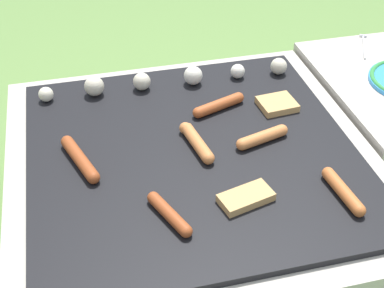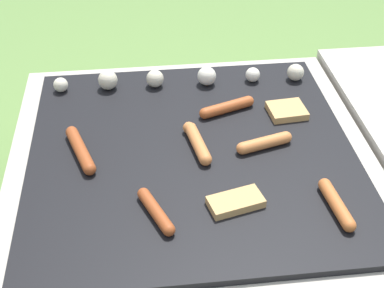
# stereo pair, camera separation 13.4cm
# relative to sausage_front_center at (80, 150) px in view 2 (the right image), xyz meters

# --- Properties ---
(ground_plane) EXTENTS (14.00, 14.00, 0.00)m
(ground_plane) POSITION_rel_sausage_front_center_xyz_m (0.28, -0.01, -0.40)
(ground_plane) COLOR #608442
(grill) EXTENTS (0.93, 0.93, 0.38)m
(grill) POSITION_rel_sausage_front_center_xyz_m (0.28, -0.01, -0.21)
(grill) COLOR #B2AA9E
(grill) RESTS_ON ground_plane
(sausage_front_center) EXTENTS (0.08, 0.18, 0.03)m
(sausage_front_center) POSITION_rel_sausage_front_center_xyz_m (0.00, 0.00, 0.00)
(sausage_front_center) COLOR #93421E
(sausage_front_center) RESTS_ON grill
(sausage_mid_left) EXTENTS (0.08, 0.14, 0.03)m
(sausage_mid_left) POSITION_rel_sausage_front_center_xyz_m (0.17, -0.23, -0.00)
(sausage_mid_left) COLOR #93421E
(sausage_mid_left) RESTS_ON grill
(sausage_front_left) EXTENTS (0.05, 0.17, 0.03)m
(sausage_front_left) POSITION_rel_sausage_front_center_xyz_m (0.29, -0.01, 0.00)
(sausage_front_left) COLOR #C6753D
(sausage_front_left) RESTS_ON grill
(sausage_back_left) EXTENTS (0.04, 0.16, 0.03)m
(sausage_back_left) POSITION_rel_sausage_front_center_xyz_m (0.57, -0.26, -0.00)
(sausage_back_left) COLOR #B7602D
(sausage_back_left) RESTS_ON grill
(sausage_back_right) EXTENTS (0.16, 0.08, 0.03)m
(sausage_back_right) POSITION_rel_sausage_front_center_xyz_m (0.40, 0.15, -0.00)
(sausage_back_right) COLOR #A34C23
(sausage_back_right) RESTS_ON grill
(sausage_mid_right) EXTENTS (0.15, 0.06, 0.03)m
(sausage_mid_right) POSITION_rel_sausage_front_center_xyz_m (0.46, -0.02, -0.00)
(sausage_mid_right) COLOR #C6753D
(sausage_mid_right) RESTS_ON grill
(bread_slice_center) EXTENTS (0.13, 0.09, 0.02)m
(bread_slice_center) POSITION_rel_sausage_front_center_xyz_m (0.35, -0.22, -0.01)
(bread_slice_center) COLOR tan
(bread_slice_center) RESTS_ON grill
(bread_slice_right) EXTENTS (0.11, 0.10, 0.02)m
(bread_slice_right) POSITION_rel_sausage_front_center_xyz_m (0.56, 0.12, -0.01)
(bread_slice_right) COLOR tan
(bread_slice_right) RESTS_ON grill
(mushroom_row) EXTENTS (0.75, 0.07, 0.06)m
(mushroom_row) POSITION_rel_sausage_front_center_xyz_m (0.28, 0.30, 0.01)
(mushroom_row) COLOR beige
(mushroom_row) RESTS_ON grill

